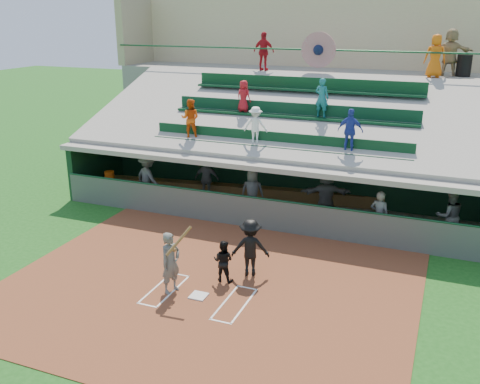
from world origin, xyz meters
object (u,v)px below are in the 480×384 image
at_px(white_table, 111,189).
at_px(trash_bin, 464,66).
at_px(catcher, 223,261).
at_px(home_plate, 199,296).
at_px(batter_at_plate, 171,262).
at_px(water_cooler, 109,176).

distance_m(white_table, trash_bin, 15.33).
bearing_deg(catcher, home_plate, 75.10).
xyz_separation_m(batter_at_plate, water_cooler, (-6.07, 5.96, 0.01)).
bearing_deg(home_plate, trash_bin, 66.02).
bearing_deg(trash_bin, water_cooler, -150.40).
bearing_deg(trash_bin, home_plate, -113.98).
distance_m(home_plate, water_cooler, 9.11).
height_order(catcher, water_cooler, catcher).
bearing_deg(batter_at_plate, catcher, 46.01).
bearing_deg(white_table, catcher, -16.72).
height_order(batter_at_plate, trash_bin, trash_bin).
relative_size(batter_at_plate, water_cooler, 4.98).
xyz_separation_m(white_table, trash_bin, (12.65, 7.27, 4.68)).
distance_m(white_table, water_cooler, 0.53).
relative_size(home_plate, white_table, 0.58).
distance_m(batter_at_plate, water_cooler, 8.50).
xyz_separation_m(catcher, trash_bin, (5.60, 12.10, 4.43)).
bearing_deg(catcher, trash_bin, -116.33).
height_order(home_plate, catcher, catcher).
height_order(home_plate, water_cooler, water_cooler).
distance_m(home_plate, white_table, 9.00).
xyz_separation_m(batter_at_plate, catcher, (1.04, 1.07, -0.25)).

